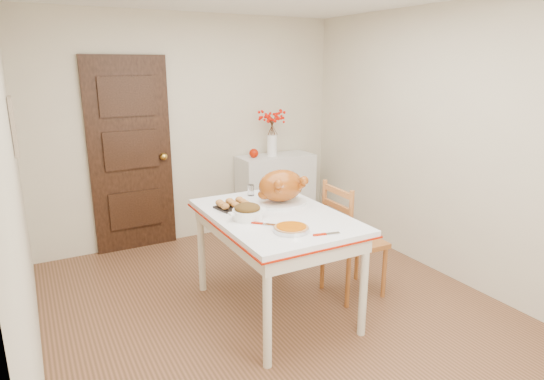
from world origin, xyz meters
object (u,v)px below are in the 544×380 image
kitchen_table (275,263)px  pumpkin_pie (291,228)px  sideboard (276,192)px  chair_oak (354,239)px  turkey_platter (281,187)px

kitchen_table → pumpkin_pie: pumpkin_pie is taller
sideboard → chair_oak: (-0.21, -1.79, 0.05)m
kitchen_table → pumpkin_pie: 0.60m
sideboard → kitchen_table: (-0.97, -1.73, -0.04)m
kitchen_table → pumpkin_pie: bearing=-102.7°
sideboard → kitchen_table: size_ratio=0.65×
sideboard → turkey_platter: size_ratio=2.01×
sideboard → turkey_platter: bearing=-117.5°
chair_oak → turkey_platter: bearing=67.6°
kitchen_table → chair_oak: bearing=-4.5°
sideboard → pumpkin_pie: bearing=-116.4°
sideboard → kitchen_table: sideboard is taller
turkey_platter → pumpkin_pie: (-0.26, -0.60, -0.12)m
turkey_platter → pumpkin_pie: 0.66m
sideboard → chair_oak: size_ratio=0.90×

